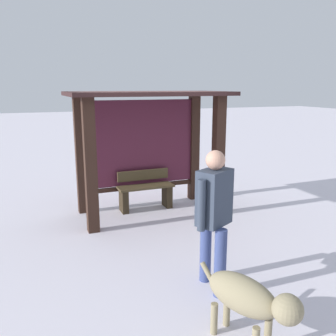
{
  "coord_description": "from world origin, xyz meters",
  "views": [
    {
      "loc": [
        -2.13,
        -6.29,
        2.38
      ],
      "look_at": [
        0.15,
        -0.58,
        0.99
      ],
      "focal_mm": 38.7,
      "sensor_mm": 36.0,
      "label": 1
    }
  ],
  "objects_px": {
    "person_walking": "(214,210)",
    "bench_left_inside": "(145,192)",
    "dog": "(249,298)",
    "bus_shelter": "(146,132)"
  },
  "relations": [
    {
      "from": "person_walking",
      "to": "bench_left_inside",
      "type": "bearing_deg",
      "value": 86.85
    },
    {
      "from": "bus_shelter",
      "to": "bench_left_inside",
      "type": "xyz_separation_m",
      "value": [
        0.0,
        0.08,
        -1.2
      ]
    },
    {
      "from": "person_walking",
      "to": "bus_shelter",
      "type": "bearing_deg",
      "value": 86.77
    },
    {
      "from": "bus_shelter",
      "to": "person_walking",
      "type": "bearing_deg",
      "value": -93.23
    },
    {
      "from": "bench_left_inside",
      "to": "person_walking",
      "type": "distance_m",
      "value": 3.12
    },
    {
      "from": "bus_shelter",
      "to": "person_walking",
      "type": "xyz_separation_m",
      "value": [
        -0.17,
        -2.98,
        -0.57
      ]
    },
    {
      "from": "bus_shelter",
      "to": "person_walking",
      "type": "height_order",
      "value": "bus_shelter"
    },
    {
      "from": "dog",
      "to": "bench_left_inside",
      "type": "bearing_deg",
      "value": 85.09
    },
    {
      "from": "bench_left_inside",
      "to": "dog",
      "type": "bearing_deg",
      "value": -94.91
    },
    {
      "from": "bench_left_inside",
      "to": "person_walking",
      "type": "height_order",
      "value": "person_walking"
    }
  ]
}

